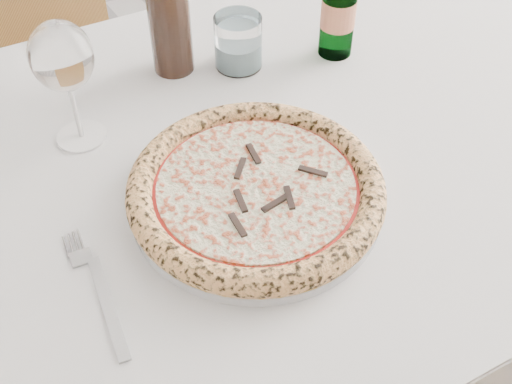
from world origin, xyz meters
TOP-DOWN VIEW (x-y plane):
  - floor at (0.00, 0.00)m, footprint 5.00×6.00m
  - dining_table at (-0.17, -0.15)m, footprint 1.55×0.98m
  - chair_far at (-0.22, 0.59)m, footprint 0.48×0.48m
  - plate at (-0.17, -0.25)m, footprint 0.34×0.34m
  - pizza at (-0.17, -0.25)m, footprint 0.34×0.34m
  - fork at (-0.40, -0.28)m, footprint 0.04×0.22m
  - wine_glass at (-0.32, 0.00)m, footprint 0.09×0.09m
  - tumbler at (-0.02, 0.04)m, footprint 0.08×0.08m
  - beer_bottle at (0.14, -0.02)m, footprint 0.06×0.06m
  - wine_bottle at (-0.12, 0.09)m, footprint 0.07×0.07m

SIDE VIEW (x-z plane):
  - floor at x=0.00m, z-range -0.02..0.00m
  - chair_far at x=-0.22m, z-range 0.07..1.00m
  - dining_table at x=-0.17m, z-range 0.29..1.05m
  - fork at x=-0.40m, z-range 0.76..0.76m
  - plate at x=-0.17m, z-range 0.76..0.77m
  - pizza at x=-0.17m, z-range 0.76..0.80m
  - tumbler at x=-0.02m, z-range 0.75..0.84m
  - beer_bottle at x=0.14m, z-range 0.73..0.96m
  - wine_bottle at x=-0.12m, z-range 0.74..1.01m
  - wine_glass at x=-0.32m, z-range 0.80..0.99m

